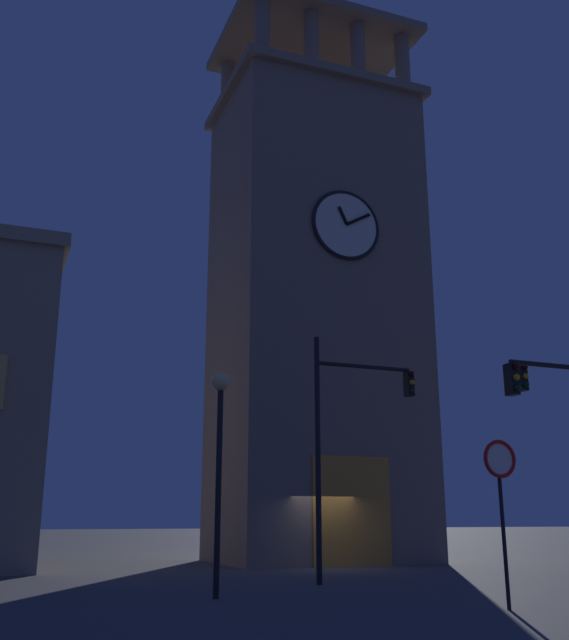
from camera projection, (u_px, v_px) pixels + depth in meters
name	position (u px, v px, depth m)	size (l,w,h in m)	color
ground_plane	(326.00, 568.00, 25.97)	(200.00, 200.00, 0.00)	#4C4C51
clocktower	(315.00, 305.00, 32.27)	(8.82, 6.89, 26.41)	gray
traffic_signal_far	(347.00, 425.00, 20.88)	(3.23, 0.41, 6.82)	black
street_lamp	(220.00, 437.00, 17.02)	(0.44, 0.44, 5.10)	black
no_horn_sign	(500.00, 474.00, 14.77)	(0.78, 0.14, 3.28)	black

